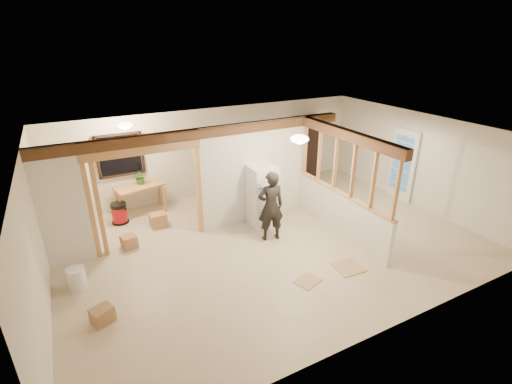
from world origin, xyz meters
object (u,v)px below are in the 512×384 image
work_table (141,199)px  bookshelf (306,148)px  woman (271,206)px  refrigerator (262,196)px  shop_vac (119,213)px

work_table → bookshelf: size_ratio=0.60×
work_table → woman: bearing=-62.2°
bookshelf → woman: bearing=-135.7°
work_table → bookshelf: 5.32m
refrigerator → woman: bearing=-104.0°
work_table → shop_vac: (-0.62, -0.35, -0.11)m
shop_vac → bookshelf: (5.90, 0.47, 0.74)m
woman → refrigerator: bearing=-93.2°
work_table → shop_vac: size_ratio=2.26×
shop_vac → bookshelf: bearing=4.6°
woman → shop_vac: bearing=-28.8°
work_table → bookshelf: bookshelf is taller
woman → work_table: 3.64m
shop_vac → refrigerator: bearing=-28.7°
woman → shop_vac: woman is taller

